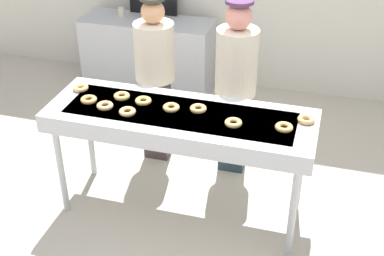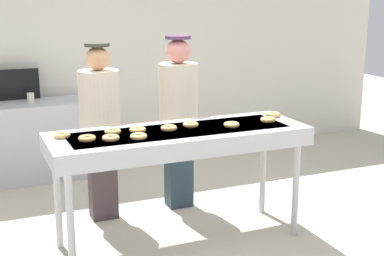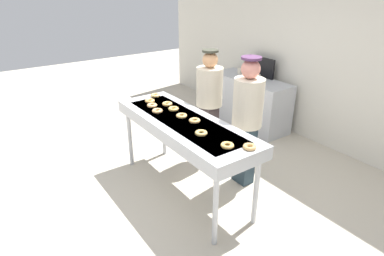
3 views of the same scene
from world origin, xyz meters
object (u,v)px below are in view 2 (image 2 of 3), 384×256
at_px(prep_counter, 19,142).
at_px(paper_cup_1, 31,98).
at_px(glazed_donut_4, 139,136).
at_px(glazed_donut_2, 232,125).
at_px(glazed_donut_1, 191,125).
at_px(glazed_donut_6, 273,115).
at_px(glazed_donut_8, 111,138).
at_px(glazed_donut_7, 138,130).
at_px(worker_assistant, 100,120).
at_px(glazed_donut_0, 62,135).
at_px(glazed_donut_10, 169,128).
at_px(fryer_conveyor, 179,140).
at_px(glazed_donut_3, 113,131).
at_px(worker_baker, 178,110).
at_px(menu_display, 12,85).
at_px(glazed_donut_5, 87,138).
at_px(glazed_donut_9, 268,120).

distance_m(prep_counter, paper_cup_1, 0.52).
bearing_deg(glazed_donut_4, glazed_donut_2, 4.22).
xyz_separation_m(glazed_donut_1, glazed_donut_6, (0.82, 0.06, 0.00)).
xyz_separation_m(glazed_donut_6, glazed_donut_8, (-1.54, -0.22, 0.00)).
bearing_deg(glazed_donut_7, worker_assistant, 101.71).
relative_size(glazed_donut_0, worker_assistant, 0.08).
distance_m(glazed_donut_4, glazed_donut_6, 1.36).
bearing_deg(glazed_donut_4, paper_cup_1, 102.79).
distance_m(glazed_donut_10, worker_assistant, 0.82).
xyz_separation_m(glazed_donut_6, glazed_donut_7, (-1.28, -0.06, 0.00)).
distance_m(fryer_conveyor, glazed_donut_10, 0.13).
bearing_deg(glazed_donut_3, prep_counter, 104.79).
bearing_deg(fryer_conveyor, worker_assistant, 122.21).
height_order(glazed_donut_6, worker_baker, worker_baker).
bearing_deg(worker_baker, glazed_donut_6, 126.89).
relative_size(glazed_donut_1, menu_display, 0.22).
xyz_separation_m(glazed_donut_4, glazed_donut_5, (-0.37, 0.10, 0.00)).
bearing_deg(glazed_donut_1, glazed_donut_9, -8.02).
bearing_deg(glazed_donut_8, fryer_conveyor, 8.85).
distance_m(glazed_donut_8, glazed_donut_10, 0.52).
relative_size(worker_baker, paper_cup_1, 15.66).
distance_m(glazed_donut_0, glazed_donut_10, 0.84).
xyz_separation_m(glazed_donut_6, worker_assistant, (-1.42, 0.62, -0.05)).
bearing_deg(glazed_donut_1, glazed_donut_3, 177.39).
xyz_separation_m(glazed_donut_10, paper_cup_1, (-0.82, 2.13, -0.06)).
bearing_deg(glazed_donut_0, glazed_donut_4, -26.84).
xyz_separation_m(glazed_donut_3, glazed_donut_5, (-0.23, -0.13, 0.00)).
relative_size(glazed_donut_10, prep_counter, 0.08).
xyz_separation_m(glazed_donut_3, glazed_donut_9, (1.33, -0.13, 0.00)).
height_order(glazed_donut_4, glazed_donut_9, same).
bearing_deg(prep_counter, glazed_donut_3, -75.21).
height_order(glazed_donut_3, glazed_donut_4, same).
height_order(glazed_donut_0, menu_display, menu_display).
bearing_deg(glazed_donut_4, glazed_donut_9, 4.86).
height_order(fryer_conveyor, glazed_donut_6, glazed_donut_6).
xyz_separation_m(glazed_donut_8, menu_display, (-0.48, 2.47, 0.06)).
relative_size(fryer_conveyor, menu_display, 3.59).
relative_size(glazed_donut_0, glazed_donut_6, 1.00).
height_order(glazed_donut_2, worker_assistant, worker_assistant).
distance_m(glazed_donut_9, menu_display, 3.05).
relative_size(glazed_donut_9, paper_cup_1, 1.24).
relative_size(glazed_donut_8, prep_counter, 0.08).
bearing_deg(glazed_donut_2, fryer_conveyor, 170.81).
bearing_deg(glazed_donut_10, glazed_donut_5, -175.05).
relative_size(fryer_conveyor, glazed_donut_0, 16.05).
bearing_deg(glazed_donut_3, glazed_donut_2, -9.79).
distance_m(glazed_donut_8, worker_baker, 1.21).
xyz_separation_m(glazed_donut_9, prep_counter, (-1.87, 2.17, -0.55)).
bearing_deg(prep_counter, glazed_donut_5, -81.93).
relative_size(glazed_donut_5, glazed_donut_7, 1.00).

